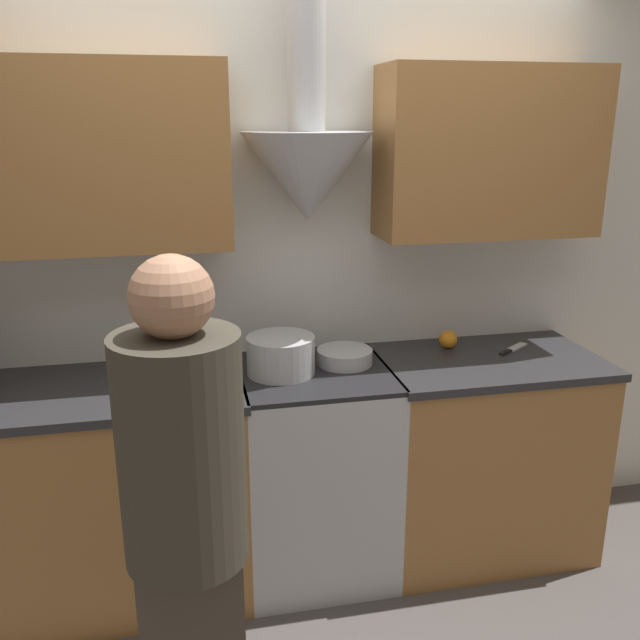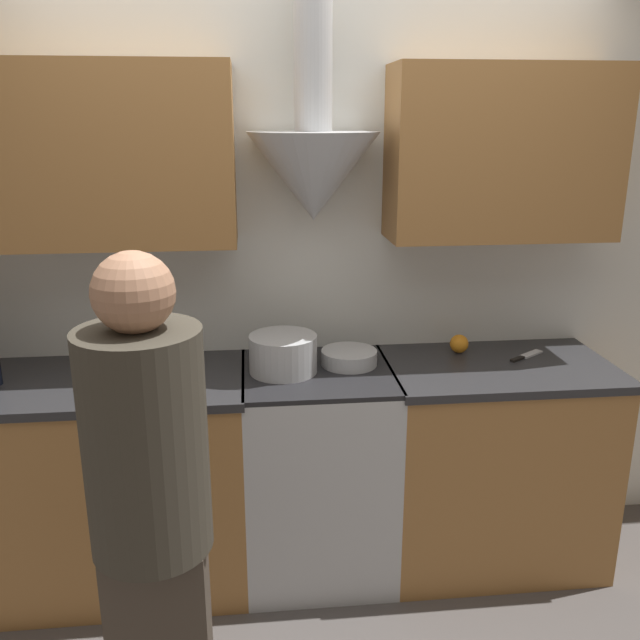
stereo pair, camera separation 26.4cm
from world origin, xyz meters
name	(u,v)px [view 1 (the left image)]	position (x,y,z in m)	size (l,w,h in m)	color
ground_plane	(331,609)	(0.00, 0.00, 0.00)	(12.00, 12.00, 0.00)	#4C4744
wall_back	(282,234)	(-0.09, 0.58, 1.46)	(8.40, 0.53, 2.60)	silver
counter_left	(65,498)	(-1.03, 0.31, 0.47)	(1.46, 0.62, 0.93)	#9E6B38
counter_right	(482,453)	(0.78, 0.31, 0.47)	(0.96, 0.62, 0.93)	#9E6B38
stove_range	(315,470)	(0.00, 0.31, 0.47)	(0.63, 0.60, 0.93)	#B7BABC
stock_pot	(281,355)	(-0.14, 0.32, 1.01)	(0.28, 0.28, 0.16)	#B7BABC
mixing_bowl	(345,357)	(0.14, 0.37, 0.97)	(0.24, 0.24, 0.06)	#B7BABC
orange_fruit	(448,339)	(0.65, 0.47, 0.98)	(0.08, 0.08, 0.08)	orange
chefs_knife	(513,349)	(0.93, 0.38, 0.94)	(0.19, 0.14, 0.01)	silver
person_foreground_left	(187,529)	(-0.55, -0.68, 0.91)	(0.32, 0.32, 1.64)	#473D33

